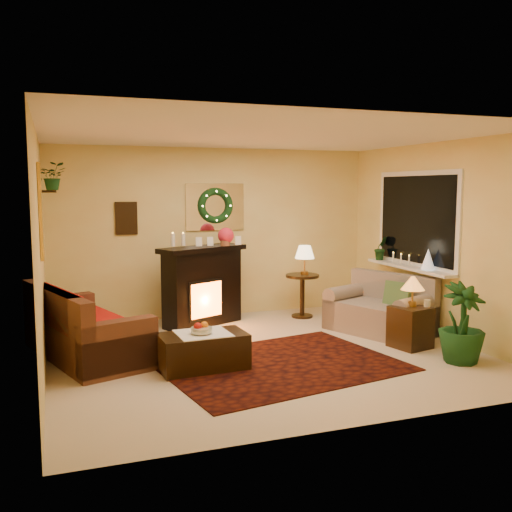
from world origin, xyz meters
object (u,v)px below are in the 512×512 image
object	(u,v)px
fireplace	(202,288)
coffee_table	(203,350)
loveseat	(379,303)
sofa	(86,321)
end_table_square	(410,326)
side_table_round	(302,296)

from	to	relation	value
fireplace	coffee_table	bearing A→B (deg)	-128.57
coffee_table	loveseat	bearing A→B (deg)	12.52
sofa	end_table_square	world-z (taller)	sofa
side_table_round	coffee_table	xyz separation A→B (m)	(-2.08, -1.98, -0.12)
loveseat	side_table_round	world-z (taller)	loveseat
side_table_round	coffee_table	distance (m)	2.87
fireplace	end_table_square	distance (m)	2.98
sofa	loveseat	world-z (taller)	sofa
side_table_round	loveseat	bearing A→B (deg)	-64.09
fireplace	loveseat	distance (m)	2.53
fireplace	loveseat	xyz separation A→B (m)	(2.18, -1.28, -0.13)
end_table_square	fireplace	bearing A→B (deg)	136.52
sofa	coffee_table	world-z (taller)	sofa
coffee_table	side_table_round	bearing A→B (deg)	40.70
fireplace	side_table_round	world-z (taller)	fireplace
fireplace	end_table_square	size ratio (longest dim) A/B	2.28
sofa	coffee_table	distance (m)	1.51
sofa	side_table_round	xyz separation A→B (m)	(3.26, 1.06, -0.10)
end_table_square	coffee_table	distance (m)	2.66
loveseat	end_table_square	bearing A→B (deg)	-114.55
loveseat	coffee_table	world-z (taller)	loveseat
sofa	coffee_table	bearing A→B (deg)	-56.29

